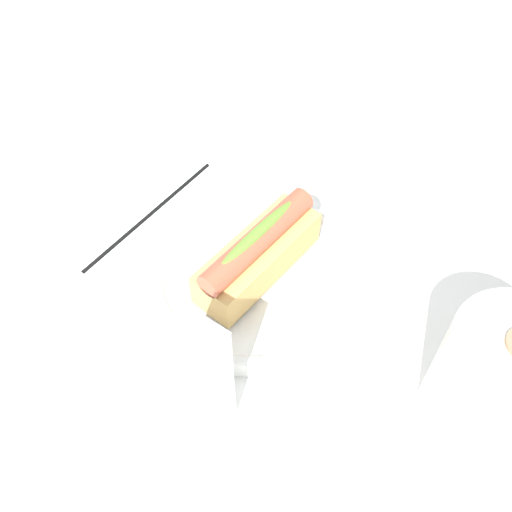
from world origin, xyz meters
TOP-DOWN VIEW (x-y plane):
  - ground_plane at (0.00, 0.00)m, footprint 2.40×2.40m
  - serving_bowl at (-0.01, -0.00)m, footprint 0.23×0.23m
  - hotdog_front at (-0.01, -0.00)m, footprint 0.15×0.07m
  - water_glass at (-0.22, 0.02)m, footprint 0.07×0.07m
  - paper_towel_roll at (-0.06, 0.25)m, footprint 0.11×0.11m
  - napkin_box at (0.17, 0.08)m, footprint 0.12×0.06m
  - chopstick_near at (0.01, -0.17)m, footprint 0.22×0.04m

SIDE VIEW (x-z plane):
  - ground_plane at x=0.00m, z-range 0.00..0.00m
  - chopstick_near at x=0.01m, z-range 0.00..0.01m
  - serving_bowl at x=-0.01m, z-range 0.00..0.03m
  - water_glass at x=-0.22m, z-range 0.00..0.09m
  - hotdog_front at x=-0.01m, z-range 0.03..0.09m
  - paper_towel_roll at x=-0.06m, z-range 0.00..0.13m
  - napkin_box at x=0.17m, z-range 0.00..0.15m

